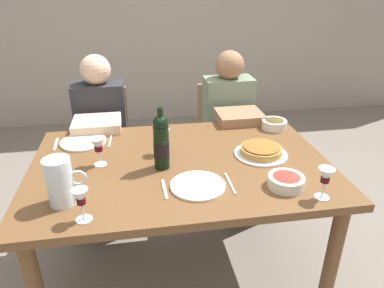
% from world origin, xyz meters
% --- Properties ---
extents(ground_plane, '(8.00, 8.00, 0.00)m').
position_xyz_m(ground_plane, '(0.00, 0.00, 0.00)').
color(ground_plane, slate).
extents(dining_table, '(1.50, 1.00, 0.76)m').
position_xyz_m(dining_table, '(0.00, 0.00, 0.67)').
color(dining_table, brown).
rests_on(dining_table, ground).
extents(wine_bottle, '(0.08, 0.08, 0.31)m').
position_xyz_m(wine_bottle, '(-0.10, -0.04, 0.90)').
color(wine_bottle, black).
rests_on(wine_bottle, dining_table).
extents(water_pitcher, '(0.16, 0.11, 0.21)m').
position_xyz_m(water_pitcher, '(-0.53, -0.27, 0.85)').
color(water_pitcher, silver).
rests_on(water_pitcher, dining_table).
extents(baked_tart, '(0.28, 0.28, 0.06)m').
position_xyz_m(baked_tart, '(0.43, 0.01, 0.79)').
color(baked_tart, silver).
rests_on(baked_tart, dining_table).
extents(salad_bowl, '(0.16, 0.16, 0.06)m').
position_xyz_m(salad_bowl, '(0.44, -0.31, 0.79)').
color(salad_bowl, silver).
rests_on(salad_bowl, dining_table).
extents(olive_bowl, '(0.15, 0.15, 0.06)m').
position_xyz_m(olive_bowl, '(0.63, 0.34, 0.79)').
color(olive_bowl, silver).
rests_on(olive_bowl, dining_table).
extents(wine_glass_left_diner, '(0.07, 0.07, 0.14)m').
position_xyz_m(wine_glass_left_diner, '(0.56, -0.42, 0.86)').
color(wine_glass_left_diner, silver).
rests_on(wine_glass_left_diner, dining_table).
extents(wine_glass_right_diner, '(0.06, 0.06, 0.14)m').
position_xyz_m(wine_glass_right_diner, '(-0.43, -0.41, 0.86)').
color(wine_glass_right_diner, silver).
rests_on(wine_glass_right_diner, dining_table).
extents(wine_glass_centre, '(0.07, 0.07, 0.15)m').
position_xyz_m(wine_glass_centre, '(-0.40, 0.04, 0.86)').
color(wine_glass_centre, silver).
rests_on(wine_glass_centre, dining_table).
extents(wine_glass_spare, '(0.07, 0.07, 0.13)m').
position_xyz_m(wine_glass_spare, '(-0.07, 0.11, 0.85)').
color(wine_glass_spare, silver).
rests_on(wine_glass_spare, dining_table).
extents(dinner_plate_left_setting, '(0.26, 0.26, 0.01)m').
position_xyz_m(dinner_plate_left_setting, '(-0.51, 0.31, 0.77)').
color(dinner_plate_left_setting, silver).
rests_on(dinner_plate_left_setting, dining_table).
extents(dinner_plate_right_setting, '(0.25, 0.25, 0.01)m').
position_xyz_m(dinner_plate_right_setting, '(0.05, -0.25, 0.77)').
color(dinner_plate_right_setting, white).
rests_on(dinner_plate_right_setting, dining_table).
extents(fork_left_setting, '(0.02, 0.16, 0.00)m').
position_xyz_m(fork_left_setting, '(-0.66, 0.31, 0.76)').
color(fork_left_setting, silver).
rests_on(fork_left_setting, dining_table).
extents(knife_left_setting, '(0.02, 0.18, 0.00)m').
position_xyz_m(knife_left_setting, '(-0.36, 0.31, 0.76)').
color(knife_left_setting, silver).
rests_on(knife_left_setting, dining_table).
extents(knife_right_setting, '(0.01, 0.18, 0.00)m').
position_xyz_m(knife_right_setting, '(0.20, -0.25, 0.76)').
color(knife_right_setting, silver).
rests_on(knife_right_setting, dining_table).
extents(spoon_right_setting, '(0.02, 0.16, 0.00)m').
position_xyz_m(spoon_right_setting, '(-0.10, -0.25, 0.76)').
color(spoon_right_setting, silver).
rests_on(spoon_right_setting, dining_table).
extents(chair_left, '(0.40, 0.40, 0.87)m').
position_xyz_m(chair_left, '(-0.45, 0.91, 0.50)').
color(chair_left, '#9E7A51').
rests_on(chair_left, ground).
extents(diner_left, '(0.34, 0.50, 1.16)m').
position_xyz_m(diner_left, '(-0.45, 0.67, 0.62)').
color(diner_left, '#2D2D33').
rests_on(diner_left, ground).
extents(chair_right, '(0.40, 0.40, 0.87)m').
position_xyz_m(chair_right, '(0.45, 0.89, 0.50)').
color(chair_right, '#9E7A51').
rests_on(chair_right, ground).
extents(diner_right, '(0.34, 0.50, 1.16)m').
position_xyz_m(diner_right, '(0.45, 0.66, 0.62)').
color(diner_right, gray).
rests_on(diner_right, ground).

